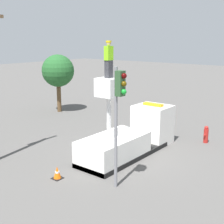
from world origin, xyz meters
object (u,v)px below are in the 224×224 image
Objects in this scene: bucket_truck at (131,137)px; worker at (109,59)px; traffic_cone_rear at (57,173)px; tree_left_bg at (58,71)px; fire_hydrant at (206,135)px; traffic_light_pole at (119,104)px.

worker is at bearing 180.00° from bucket_truck.
traffic_cone_rear is 0.12× the size of tree_left_bg.
traffic_cone_rear is at bearing 160.06° from fire_hydrant.
traffic_light_pole is 8.59m from fire_hydrant.
worker is 1.65× the size of fire_hydrant.
fire_hydrant is (6.16, -2.58, -4.72)m from worker.
tree_left_bg is at bearing 47.56° from traffic_cone_rear.
bucket_truck reaches higher than traffic_cone_rear.
worker is at bearing 47.65° from traffic_light_pole.
worker is 0.34× the size of traffic_light_pole.
tree_left_bg is (6.25, 10.65, -1.73)m from worker.
traffic_light_pole is at bearing 175.87° from fire_hydrant.
bucket_truck is 11.61× the size of traffic_cone_rear.
bucket_truck is 1.36× the size of tree_left_bg.
traffic_light_pole reaches higher than bucket_truck.
fire_hydrant is at bearing -90.39° from tree_left_bg.
bucket_truck is at bearing -8.31° from traffic_cone_rear.
traffic_light_pole is at bearing -122.55° from tree_left_bg.
fire_hydrant is 9.59m from traffic_cone_rear.
worker reaches higher than fire_hydrant.
tree_left_bg is at bearing 67.71° from bucket_truck.
traffic_cone_rear is at bearing 110.91° from traffic_light_pole.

